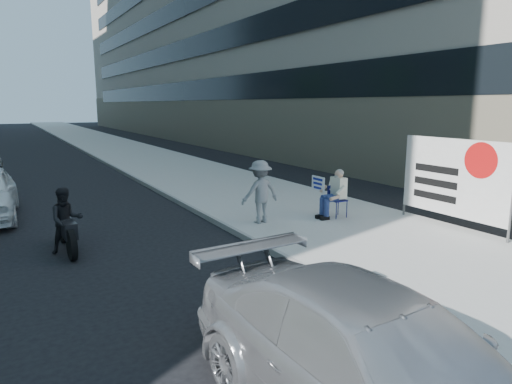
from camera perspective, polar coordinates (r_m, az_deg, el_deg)
ground at (r=7.53m, az=0.58°, el=-13.94°), size 160.00×160.00×0.00m
near_sidewalk at (r=27.13m, az=-13.34°, el=4.09°), size 5.00×120.00×0.15m
near_building at (r=43.60m, az=-1.12°, el=19.94°), size 14.00×70.00×20.00m
seated_protester at (r=12.41m, az=9.71°, el=0.13°), size 0.83×1.12×1.31m
jogger at (r=11.67m, az=0.53°, el=0.03°), size 1.07×0.65×1.62m
protest_banner at (r=12.13m, az=23.47°, el=1.65°), size 0.08×3.06×2.20m
parked_sedan at (r=4.75m, az=14.99°, el=-20.70°), size 2.24×4.94×1.40m
motorcycle at (r=10.67m, az=-22.62°, el=-3.64°), size 0.72×2.05×1.42m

